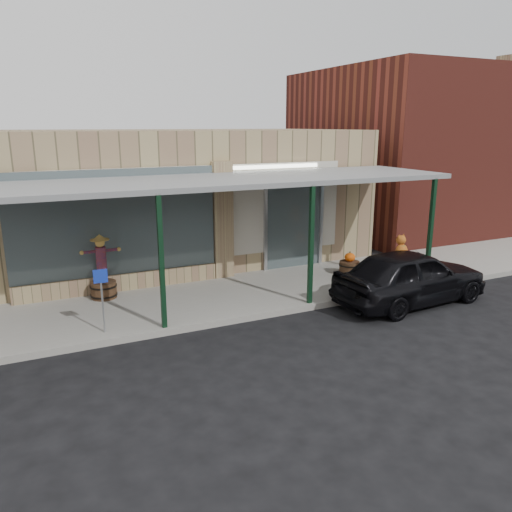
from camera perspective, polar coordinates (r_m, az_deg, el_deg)
name	(u,v)px	position (r m, az deg, el deg)	size (l,w,h in m)	color
ground	(286,358)	(9.80, 3.44, -11.61)	(120.00, 120.00, 0.00)	black
sidewalk	(219,298)	(12.80, -4.23, -4.79)	(40.00, 3.20, 0.15)	gray
storefront	(168,197)	(16.57, -10.01, 6.70)	(12.00, 6.25, 4.20)	tan
awning	(217,183)	(12.10, -4.42, 8.36)	(12.00, 3.00, 3.04)	gray
block_buildings_near	(214,142)	(18.02, -4.82, 12.84)	(61.00, 8.00, 8.00)	maroon
barrel_scarecrow	(103,277)	(12.96, -17.13, -2.27)	(0.94, 0.83, 1.63)	#462E1C
barrel_pumpkin	(349,266)	(14.67, 10.62, -1.15)	(0.74, 0.74, 0.68)	#462E1C
handicap_sign	(102,292)	(10.71, -17.22, -3.99)	(0.28, 0.04, 1.37)	gray
parked_sedan	(411,276)	(13.00, 17.27, -2.21)	(4.23, 2.00, 1.57)	black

